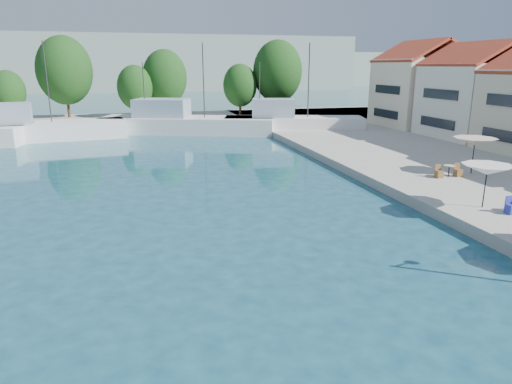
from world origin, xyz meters
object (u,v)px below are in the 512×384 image
object	(u,v)px
trawler_02	(29,130)
umbrella_white	(487,170)
trawler_04	(290,123)
umbrella_cream	(475,142)
trawler_03	(183,123)

from	to	relation	value
trawler_02	umbrella_white	size ratio (longest dim) A/B	7.45
umbrella_white	trawler_04	bearing A→B (deg)	88.91
trawler_02	trawler_04	distance (m)	27.63
umbrella_white	trawler_02	bearing A→B (deg)	129.53
trawler_02	umbrella_cream	distance (m)	41.13
trawler_02	trawler_04	xyz separation A→B (m)	(27.59, -1.61, 0.00)
trawler_03	umbrella_cream	size ratio (longest dim) A/B	7.29
trawler_02	umbrella_white	distance (m)	42.43
trawler_04	umbrella_cream	xyz separation A→B (m)	(4.01, -24.67, 1.62)
trawler_03	trawler_04	world-z (taller)	same
trawler_03	trawler_04	xyz separation A→B (m)	(11.73, -3.02, 0.00)
umbrella_cream	trawler_04	bearing A→B (deg)	99.24
trawler_03	trawler_04	bearing A→B (deg)	5.34
trawler_04	umbrella_cream	size ratio (longest dim) A/B	5.86
trawler_03	trawler_04	size ratio (longest dim) A/B	1.24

